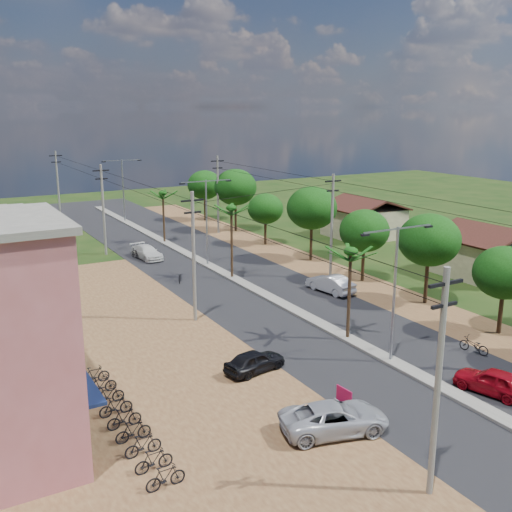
{
  "coord_description": "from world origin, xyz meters",
  "views": [
    {
      "loc": [
        -22.65,
        -24.15,
        14.39
      ],
      "look_at": [
        -0.14,
        15.57,
        3.0
      ],
      "focal_mm": 42.0,
      "sensor_mm": 36.0,
      "label": 1
    }
  ],
  "objects": [
    {
      "name": "utility_pole_e_b",
      "position": [
        7.5,
        16.0,
        4.76
      ],
      "size": [
        1.6,
        0.24,
        9.0
      ],
      "color": "#605E56",
      "rests_on": "ground"
    },
    {
      "name": "utility_pole_e_c",
      "position": [
        7.5,
        38.0,
        4.76
      ],
      "size": [
        1.6,
        0.24,
        9.0
      ],
      "color": "#605E56",
      "rests_on": "ground"
    },
    {
      "name": "roadside_sign",
      "position": [
        -5.5,
        -2.75,
        0.44
      ],
      "size": [
        0.16,
        1.07,
        0.89
      ],
      "rotation": [
        0.0,
        0.0,
        0.08
      ],
      "color": "maroon",
      "rests_on": "ground"
    },
    {
      "name": "house_east_near",
      "position": [
        20.0,
        10.0,
        2.39
      ],
      "size": [
        7.6,
        7.5,
        4.6
      ],
      "color": "#978B66",
      "rests_on": "ground"
    },
    {
      "name": "utility_pole_w_b",
      "position": [
        -7.0,
        12.0,
        4.76
      ],
      "size": [
        1.6,
        0.24,
        9.0
      ],
      "color": "#605E56",
      "rests_on": "ground"
    },
    {
      "name": "car_silver_mid",
      "position": [
        5.0,
        12.61,
        0.71
      ],
      "size": [
        2.09,
        4.48,
        1.42
      ],
      "primitive_type": "imported",
      "rotation": [
        0.0,
        0.0,
        3.28
      ],
      "color": "#ADAFB5",
      "rests_on": "ground"
    },
    {
      "name": "palm_median_near",
      "position": [
        0.0,
        4.0,
        5.54
      ],
      "size": [
        2.0,
        2.0,
        6.15
      ],
      "color": "black",
      "rests_on": "ground"
    },
    {
      "name": "streetlight_near",
      "position": [
        0.0,
        0.0,
        4.79
      ],
      "size": [
        5.1,
        0.18,
        8.0
      ],
      "color": "gray",
      "rests_on": "ground"
    },
    {
      "name": "tree_east_b",
      "position": [
        9.3,
        0.0,
        4.11
      ],
      "size": [
        4.0,
        4.0,
        5.83
      ],
      "color": "black",
      "rests_on": "ground"
    },
    {
      "name": "tree_east_g",
      "position": [
        9.8,
        38.0,
        5.24
      ],
      "size": [
        5.0,
        5.0,
        7.38
      ],
      "color": "black",
      "rests_on": "ground"
    },
    {
      "name": "car_parked_silver",
      "position": [
        -7.5,
        -4.62,
        0.69
      ],
      "size": [
        5.41,
        3.49,
        1.39
      ],
      "primitive_type": "imported",
      "rotation": [
        0.0,
        0.0,
        1.31
      ],
      "color": "#ADAFB5",
      "rests_on": "ground"
    },
    {
      "name": "palm_median_mid",
      "position": [
        0.0,
        20.0,
        5.9
      ],
      "size": [
        2.0,
        2.0,
        6.55
      ],
      "color": "black",
      "rests_on": "ground"
    },
    {
      "name": "tree_east_e",
      "position": [
        9.6,
        22.0,
        5.09
      ],
      "size": [
        4.8,
        4.8,
        7.14
      ],
      "color": "black",
      "rests_on": "ground"
    },
    {
      "name": "streetlight_far",
      "position": [
        0.0,
        50.0,
        4.79
      ],
      "size": [
        5.1,
        0.18,
        8.0
      ],
      "color": "gray",
      "rests_on": "ground"
    },
    {
      "name": "ground",
      "position": [
        0.0,
        0.0,
        0.0
      ],
      "size": [
        160.0,
        160.0,
        0.0
      ],
      "primitive_type": "plane",
      "color": "black",
      "rests_on": "ground"
    },
    {
      "name": "moto_rider_east",
      "position": [
        5.2,
        -1.49,
        0.49
      ],
      "size": [
        1.03,
        1.97,
        0.98
      ],
      "primitive_type": "imported",
      "rotation": [
        0.0,
        0.0,
        3.35
      ],
      "color": "black",
      "rests_on": "ground"
    },
    {
      "name": "tree_east_f",
      "position": [
        9.2,
        30.0,
        3.89
      ],
      "size": [
        3.8,
        3.8,
        5.52
      ],
      "color": "black",
      "rests_on": "ground"
    },
    {
      "name": "streetlight_mid",
      "position": [
        0.0,
        25.0,
        4.79
      ],
      "size": [
        5.1,
        0.18,
        8.0
      ],
      "color": "gray",
      "rests_on": "ground"
    },
    {
      "name": "utility_pole_w_c",
      "position": [
        -7.0,
        34.0,
        4.76
      ],
      "size": [
        1.6,
        0.24,
        9.0
      ],
      "color": "#605E56",
      "rests_on": "ground"
    },
    {
      "name": "dirt_lot_west",
      "position": [
        -15.0,
        8.0,
        0.02
      ],
      "size": [
        18.0,
        46.0,
        0.04
      ],
      "primitive_type": "cube",
      "color": "#54311C",
      "rests_on": "ground"
    },
    {
      "name": "car_white_far",
      "position": [
        -4.04,
        30.22,
        0.64
      ],
      "size": [
        2.32,
        4.58,
        1.28
      ],
      "primitive_type": "imported",
      "rotation": [
        0.0,
        0.0,
        0.12
      ],
      "color": "beige",
      "rests_on": "ground"
    },
    {
      "name": "car_parked_dark",
      "position": [
        -7.5,
        2.73,
        0.62
      ],
      "size": [
        3.85,
        2.1,
        1.24
      ],
      "primitive_type": "imported",
      "rotation": [
        0.0,
        0.0,
        1.75
      ],
      "color": "black",
      "rests_on": "ground"
    },
    {
      "name": "utility_pole_w_d",
      "position": [
        -7.0,
        55.0,
        4.76
      ],
      "size": [
        1.6,
        0.24,
        9.0
      ],
      "color": "#605E56",
      "rests_on": "ground"
    },
    {
      "name": "utility_pole_w_a",
      "position": [
        -7.0,
        -10.0,
        4.76
      ],
      "size": [
        1.6,
        0.24,
        9.0
      ],
      "color": "#605E56",
      "rests_on": "ground"
    },
    {
      "name": "moto_rider_west_b",
      "position": [
        -5.0,
        31.01,
        0.47
      ],
      "size": [
        0.6,
        1.6,
        0.94
      ],
      "primitive_type": "imported",
      "rotation": [
        0.0,
        0.0,
        0.11
      ],
      "color": "black",
      "rests_on": "ground"
    },
    {
      "name": "house_east_far",
      "position": [
        21.0,
        28.0,
        2.39
      ],
      "size": [
        7.6,
        7.5,
        4.6
      ],
      "color": "#978B66",
      "rests_on": "ground"
    },
    {
      "name": "moto_rider_west_a",
      "position": [
        -4.36,
        21.15,
        0.42
      ],
      "size": [
        1.17,
        1.69,
        0.84
      ],
      "primitive_type": "imported",
      "rotation": [
        0.0,
        0.0,
        -0.43
      ],
      "color": "black",
      "rests_on": "ground"
    },
    {
      "name": "car_red_near",
      "position": [
        1.86,
        -5.61,
        0.68
      ],
      "size": [
        2.63,
        4.25,
        1.35
      ],
      "primitive_type": "imported",
      "rotation": [
        0.0,
        0.0,
        3.42
      ],
      "color": "maroon",
      "rests_on": "ground"
    },
    {
      "name": "palm_median_far",
      "position": [
        0.0,
        36.0,
        5.26
      ],
      "size": [
        2.0,
        2.0,
        5.85
      ],
      "color": "black",
      "rests_on": "ground"
    },
    {
      "name": "tree_east_c",
      "position": [
        9.7,
        7.0,
        4.86
      ],
      "size": [
        4.6,
        4.6,
        6.83
      ],
      "color": "black",
      "rests_on": "ground"
    },
    {
      "name": "road",
      "position": [
        0.0,
        15.0,
        0.02
      ],
      "size": [
        12.0,
        110.0,
        0.04
      ],
      "primitive_type": "cube",
      "color": "black",
      "rests_on": "ground"
    },
    {
      "name": "dirt_shoulder_east",
      "position": [
        8.5,
        15.0,
        0.01
      ],
      "size": [
        5.0,
        90.0,
        0.03
      ],
      "primitive_type": "cube",
      "color": "#54311C",
      "rests_on": "ground"
    },
    {
      "name": "tree_east_d",
      "position": [
        9.4,
        14.0,
        4.34
      ],
      "size": [
        4.2,
        4.2,
        6.13
      ],
      "color": "black",
      "rests_on": "ground"
    },
    {
      "name": "median",
      "position": [
        0.0,
        18.0,
        0.09
      ],
      "size": [
        1.0,
        90.0,
        0.18
      ],
      "primitive_type": "cube",
      "color": "#605E56",
      "rests_on": "ground"
    },
    {
      "name": "parked_scooter_row",
      "position": [
        -15.67,
        0.47,
        0.5
      ],
      "size": [
        1.68,
        10.95,
        1.0
      ],
      "color": "black",
      "rests_on": "ground"
    },
    {
      "name": "tree_east_h",
      "position": [
        9.5,
        46.0,
        4.64
      ],
      "size": [
        4.4,
        4.4,
        6.52
      ],
      "color": "black",
      "rests_on": "ground"
    }
  ]
}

